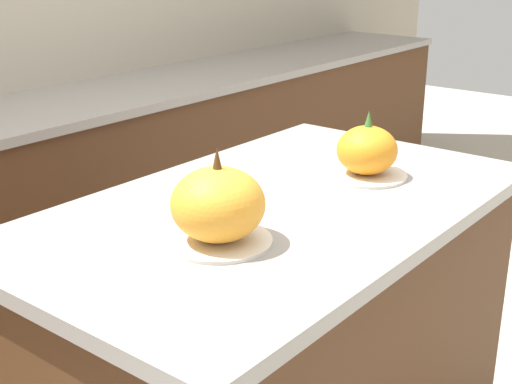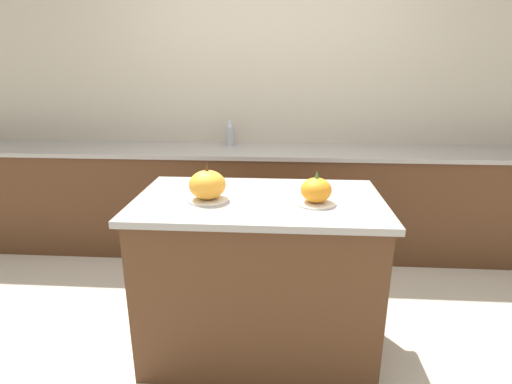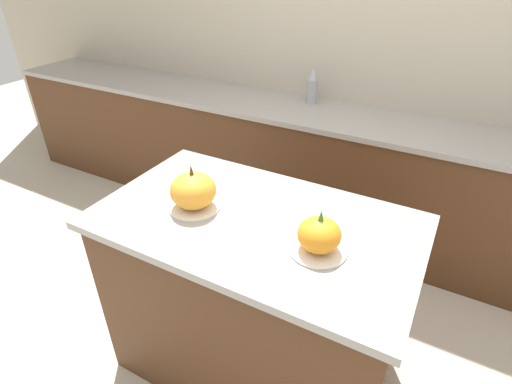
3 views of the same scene
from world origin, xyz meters
The scene contains 7 objects.
ground_plane centered at (0.00, 0.00, 0.00)m, with size 12.00×12.00×0.00m, color #BCB29E.
wall_back centered at (0.00, 1.66, 1.25)m, with size 8.00×0.06×2.50m.
kitchen_island centered at (0.00, 0.00, 0.47)m, with size 1.33×0.77×0.94m.
back_counter centered at (0.00, 1.33, 0.47)m, with size 6.00×0.60×0.93m.
pumpkin_cake_left centered at (-0.27, -0.05, 1.02)m, with size 0.22×0.22×0.20m.
pumpkin_cake_right centered at (0.30, -0.06, 1.00)m, with size 0.22×0.22×0.18m.
bottle_tall centered at (-0.34, 1.47, 1.05)m, with size 0.08×0.08×0.24m.
Camera 2 is at (0.12, -2.02, 1.62)m, focal length 28.00 mm.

